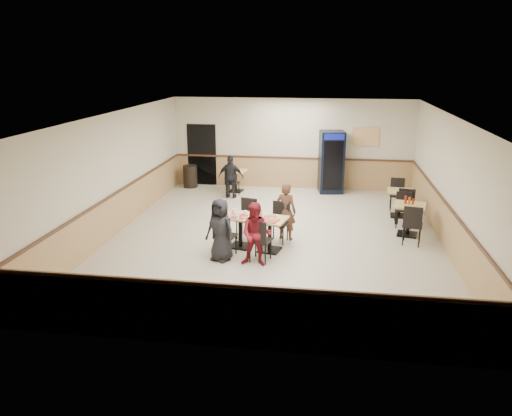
% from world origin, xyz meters
% --- Properties ---
extents(ground, '(10.00, 10.00, 0.00)m').
position_xyz_m(ground, '(0.00, 0.00, 0.00)').
color(ground, beige).
rests_on(ground, ground).
extents(room_shell, '(10.00, 10.00, 10.00)m').
position_xyz_m(room_shell, '(1.78, 2.55, 0.58)').
color(room_shell, silver).
rests_on(room_shell, ground).
extents(main_table, '(1.57, 1.02, 0.78)m').
position_xyz_m(main_table, '(-0.38, -0.85, 0.52)').
color(main_table, black).
rests_on(main_table, ground).
extents(main_chairs, '(1.62, 1.93, 0.98)m').
position_xyz_m(main_chairs, '(-0.43, -0.84, 0.49)').
color(main_chairs, black).
rests_on(main_chairs, ground).
extents(diner_woman_left, '(0.79, 0.67, 1.39)m').
position_xyz_m(diner_woman_left, '(-1.02, -1.61, 0.69)').
color(diner_woman_left, black).
rests_on(diner_woman_left, ground).
extents(diner_woman_right, '(0.70, 0.56, 1.38)m').
position_xyz_m(diner_woman_right, '(-0.21, -1.79, 0.69)').
color(diner_woman_right, maroon).
rests_on(diner_woman_right, ground).
extents(diner_man_opposite, '(0.59, 0.47, 1.41)m').
position_xyz_m(diner_man_opposite, '(0.26, -0.09, 0.70)').
color(diner_man_opposite, '#523323').
rests_on(diner_man_opposite, ground).
extents(lone_diner, '(0.81, 0.35, 1.36)m').
position_xyz_m(lone_diner, '(-1.77, 3.39, 0.68)').
color(lone_diner, black).
rests_on(lone_diner, ground).
extents(tabletop_clutter, '(1.29, 0.71, 0.12)m').
position_xyz_m(tabletop_clutter, '(-0.43, -0.92, 0.80)').
color(tabletop_clutter, red).
rests_on(tabletop_clutter, main_table).
extents(side_table_near, '(0.88, 0.88, 0.79)m').
position_xyz_m(side_table_near, '(3.26, 0.63, 0.53)').
color(side_table_near, black).
rests_on(side_table_near, ground).
extents(side_table_near_chair_south, '(0.55, 0.55, 1.01)m').
position_xyz_m(side_table_near_chair_south, '(3.26, -0.00, 0.50)').
color(side_table_near_chair_south, black).
rests_on(side_table_near_chair_south, ground).
extents(side_table_near_chair_north, '(0.55, 0.55, 1.01)m').
position_xyz_m(side_table_near_chair_north, '(3.26, 1.27, 0.50)').
color(side_table_near_chair_north, black).
rests_on(side_table_near_chair_north, ground).
extents(side_table_far, '(0.75, 0.75, 0.75)m').
position_xyz_m(side_table_far, '(3.24, 2.19, 0.50)').
color(side_table_far, black).
rests_on(side_table_far, ground).
extents(side_table_far_chair_south, '(0.47, 0.47, 0.94)m').
position_xyz_m(side_table_far_chair_south, '(3.24, 1.59, 0.47)').
color(side_table_far_chair_south, black).
rests_on(side_table_far_chair_south, ground).
extents(side_table_far_chair_north, '(0.47, 0.47, 0.94)m').
position_xyz_m(side_table_far_chair_north, '(3.24, 2.78, 0.47)').
color(side_table_far_chair_north, black).
rests_on(side_table_far_chair_north, ground).
extents(condiment_caddy, '(0.23, 0.06, 0.20)m').
position_xyz_m(condiment_caddy, '(3.23, 0.68, 0.88)').
color(condiment_caddy, '#A21A0B').
rests_on(condiment_caddy, side_table_near).
extents(back_table, '(0.75, 0.75, 0.72)m').
position_xyz_m(back_table, '(-1.77, 4.20, 0.48)').
color(back_table, black).
rests_on(back_table, ground).
extents(back_table_chair_lone, '(0.47, 0.47, 0.91)m').
position_xyz_m(back_table_chair_lone, '(-1.77, 3.63, 0.45)').
color(back_table_chair_lone, black).
rests_on(back_table_chair_lone, ground).
extents(pepsi_cooler, '(0.87, 0.87, 2.01)m').
position_xyz_m(pepsi_cooler, '(1.33, 4.59, 1.01)').
color(pepsi_cooler, black).
rests_on(pepsi_cooler, ground).
extents(trash_bin, '(0.48, 0.48, 0.75)m').
position_xyz_m(trash_bin, '(-3.42, 4.55, 0.38)').
color(trash_bin, black).
rests_on(trash_bin, ground).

